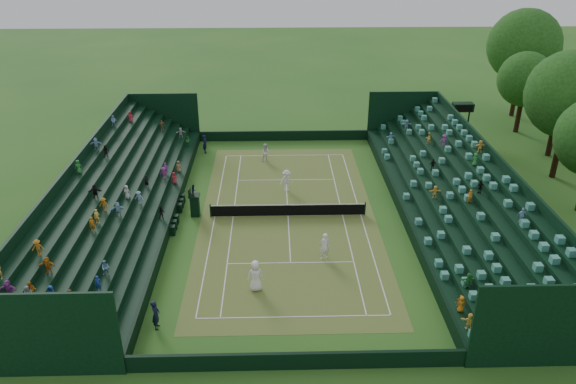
% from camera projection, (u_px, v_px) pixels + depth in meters
% --- Properties ---
extents(ground, '(160.00, 160.00, 0.00)m').
position_uv_depth(ground, '(288.00, 216.00, 42.15)').
color(ground, '#255C1D').
rests_on(ground, ground).
extents(court_surface, '(12.97, 26.77, 0.01)m').
position_uv_depth(court_surface, '(288.00, 216.00, 42.15)').
color(court_surface, '#437727').
rests_on(court_surface, ground).
extents(perimeter_wall_north, '(17.17, 0.20, 1.00)m').
position_uv_depth(perimeter_wall_north, '(284.00, 136.00, 56.18)').
color(perimeter_wall_north, black).
rests_on(perimeter_wall_north, ground).
extents(perimeter_wall_south, '(17.17, 0.20, 1.00)m').
position_uv_depth(perimeter_wall_south, '(297.00, 361.00, 27.68)').
color(perimeter_wall_south, black).
rests_on(perimeter_wall_south, ground).
extents(perimeter_wall_east, '(0.20, 31.77, 1.00)m').
position_uv_depth(perimeter_wall_east, '(401.00, 209.00, 42.13)').
color(perimeter_wall_east, black).
rests_on(perimeter_wall_east, ground).
extents(perimeter_wall_west, '(0.20, 31.77, 1.00)m').
position_uv_depth(perimeter_wall_west, '(174.00, 211.00, 41.72)').
color(perimeter_wall_west, black).
rests_on(perimeter_wall_west, ground).
extents(north_grandstand, '(6.60, 32.00, 4.90)m').
position_uv_depth(north_grandstand, '(458.00, 195.00, 41.77)').
color(north_grandstand, black).
rests_on(north_grandstand, ground).
extents(south_grandstand, '(6.60, 32.00, 4.90)m').
position_uv_depth(south_grandstand, '(116.00, 200.00, 41.16)').
color(south_grandstand, black).
rests_on(south_grandstand, ground).
extents(tennis_net, '(11.67, 0.10, 1.06)m').
position_uv_depth(tennis_net, '(288.00, 210.00, 41.92)').
color(tennis_net, black).
rests_on(tennis_net, ground).
extents(scoreboard_tower, '(2.00, 1.00, 3.70)m').
position_uv_depth(scoreboard_tower, '(463.00, 108.00, 55.55)').
color(scoreboard_tower, black).
rests_on(scoreboard_tower, ground).
extents(tree_row, '(11.38, 35.22, 11.71)m').
position_uv_depth(tree_row, '(553.00, 85.00, 49.99)').
color(tree_row, black).
rests_on(tree_row, ground).
extents(umpire_chair, '(0.82, 0.82, 2.57)m').
position_uv_depth(umpire_chair, '(195.00, 202.00, 41.73)').
color(umpire_chair, black).
rests_on(umpire_chair, ground).
extents(courtside_chairs, '(0.46, 5.44, 1.00)m').
position_uv_depth(courtside_chairs, '(177.00, 213.00, 41.73)').
color(courtside_chairs, black).
rests_on(courtside_chairs, ground).
extents(player_near_west, '(1.05, 0.76, 2.00)m').
position_uv_depth(player_near_west, '(256.00, 276.00, 33.37)').
color(player_near_west, white).
rests_on(player_near_west, ground).
extents(player_near_east, '(0.81, 0.66, 1.91)m').
position_uv_depth(player_near_east, '(325.00, 246.00, 36.47)').
color(player_near_east, white).
rests_on(player_near_east, ground).
extents(player_far_west, '(0.92, 0.75, 1.74)m').
position_uv_depth(player_far_west, '(266.00, 153.00, 51.13)').
color(player_far_west, white).
rests_on(player_far_west, ground).
extents(player_far_east, '(1.37, 1.10, 1.84)m').
position_uv_depth(player_far_east, '(287.00, 180.00, 45.63)').
color(player_far_east, white).
rests_on(player_far_east, ground).
extents(line_judge_north, '(0.53, 0.71, 1.78)m').
position_uv_depth(line_judge_north, '(205.00, 144.00, 53.07)').
color(line_judge_north, black).
rests_on(line_judge_north, ground).
extents(line_judge_south, '(0.43, 0.65, 1.75)m').
position_uv_depth(line_judge_south, '(156.00, 315.00, 30.28)').
color(line_judge_south, black).
rests_on(line_judge_south, ground).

